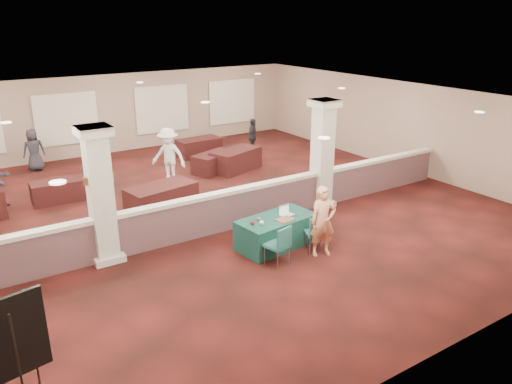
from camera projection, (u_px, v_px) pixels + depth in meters
ground at (209, 210)px, 14.76m from camera, size 16.00×16.00×0.00m
wall_back at (116, 114)px, 20.54m from camera, size 16.00×0.04×3.20m
wall_front at (443, 273)px, 7.91m from camera, size 16.00×0.04×3.20m
wall_right at (400, 126)px, 18.33m from camera, size 0.04×16.00×3.20m
ceiling at (205, 102)px, 13.68m from camera, size 16.00×16.00×0.02m
partition_wall at (235, 208)px, 13.39m from camera, size 15.60×0.28×1.10m
column_left at (100, 194)px, 11.23m from camera, size 0.72×0.72×3.20m
column_right at (322, 153)px, 14.57m from camera, size 0.72×0.72×3.20m
sconce_left at (86, 181)px, 10.96m from camera, size 0.12×0.12×0.18m
sconce_right at (111, 177)px, 11.25m from camera, size 0.12×0.12×0.18m
near_table at (276, 232)px, 12.36m from camera, size 2.07×1.21×0.75m
conf_chair_main at (317, 231)px, 11.99m from camera, size 0.60×0.60×0.93m
conf_chair_side at (280, 243)px, 11.32m from camera, size 0.58×0.58×0.97m
easel_board at (8, 341)px, 6.97m from camera, size 1.07×0.61×1.83m
woman at (323, 221)px, 11.76m from camera, size 0.72×0.58×1.72m
far_table_front_center at (162, 199)px, 14.51m from camera, size 2.14×1.36×0.81m
far_table_front_right at (236, 160)px, 18.40m from camera, size 2.15×1.56×0.78m
far_table_back_left at (59, 191)px, 15.38m from camera, size 1.65×0.88×0.66m
far_table_back_center at (215, 162)px, 18.26m from camera, size 1.90×1.40×0.69m
far_table_back_right at (199, 147)px, 20.31m from camera, size 1.80×0.97×0.71m
attendee_b at (169, 156)px, 16.85m from camera, size 1.19×1.30×1.90m
attendee_c at (253, 137)px, 20.36m from camera, size 0.93×0.89×1.49m
attendee_d at (34, 150)px, 18.23m from camera, size 0.78×0.43×1.56m
laptop_base at (287, 215)px, 12.38m from camera, size 0.37×0.28×0.02m
laptop_screen at (284, 209)px, 12.43m from camera, size 0.34×0.05×0.23m
screen_glow at (284, 210)px, 12.43m from camera, size 0.31×0.04×0.20m
knitting at (285, 220)px, 12.07m from camera, size 0.45×0.36×0.03m
yarn_cream at (262, 223)px, 11.80m from camera, size 0.11×0.11×0.11m
yarn_red at (252, 223)px, 11.82m from camera, size 0.10×0.10×0.10m
yarn_grey at (259, 219)px, 12.03m from camera, size 0.11×0.11×0.11m
scissors at (304, 214)px, 12.43m from camera, size 0.13×0.05×0.01m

